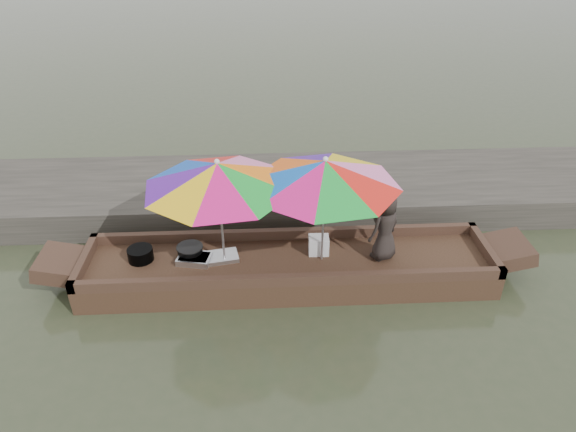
{
  "coord_description": "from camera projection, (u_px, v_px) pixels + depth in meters",
  "views": [
    {
      "loc": [
        -0.32,
        -5.8,
        4.54
      ],
      "look_at": [
        0.0,
        0.1,
        1.0
      ],
      "focal_mm": 32.0,
      "sensor_mm": 36.0,
      "label": 1
    }
  ],
  "objects": [
    {
      "name": "water",
      "position": [
        288.0,
        280.0,
        7.31
      ],
      "size": [
        80.0,
        80.0,
        0.0
      ],
      "primitive_type": "plane",
      "color": "#323A26",
      "rests_on": "ground"
    },
    {
      "name": "dock",
      "position": [
        282.0,
        191.0,
        9.07
      ],
      "size": [
        22.0,
        2.2,
        0.5
      ],
      "primitive_type": "cube",
      "color": "#2D2B26",
      "rests_on": "ground"
    },
    {
      "name": "boat_hull",
      "position": [
        288.0,
        270.0,
        7.22
      ],
      "size": [
        5.67,
        1.2,
        0.35
      ],
      "primitive_type": "cube",
      "color": "black",
      "rests_on": "water"
    },
    {
      "name": "cooking_pot",
      "position": [
        140.0,
        254.0,
        7.09
      ],
      "size": [
        0.35,
        0.35,
        0.18
      ],
      "primitive_type": "cylinder",
      "color": "black",
      "rests_on": "boat_hull"
    },
    {
      "name": "tray_crayfish",
      "position": [
        195.0,
        259.0,
        7.07
      ],
      "size": [
        0.5,
        0.39,
        0.09
      ],
      "primitive_type": "cube",
      "rotation": [
        0.0,
        0.0,
        -0.2
      ],
      "color": "silver",
      "rests_on": "boat_hull"
    },
    {
      "name": "tray_scallop",
      "position": [
        222.0,
        257.0,
        7.14
      ],
      "size": [
        0.5,
        0.39,
        0.06
      ],
      "primitive_type": "cube",
      "rotation": [
        0.0,
        0.0,
        0.19
      ],
      "color": "silver",
      "rests_on": "boat_hull"
    },
    {
      "name": "charcoal_grill",
      "position": [
        190.0,
        252.0,
        7.15
      ],
      "size": [
        0.35,
        0.35,
        0.16
      ],
      "primitive_type": "cylinder",
      "color": "black",
      "rests_on": "boat_hull"
    },
    {
      "name": "supply_bag",
      "position": [
        319.0,
        245.0,
        7.21
      ],
      "size": [
        0.29,
        0.23,
        0.26
      ],
      "primitive_type": "cube",
      "rotation": [
        0.0,
        0.0,
        -0.04
      ],
      "color": "silver",
      "rests_on": "boat_hull"
    },
    {
      "name": "vendor",
      "position": [
        385.0,
        227.0,
        6.94
      ],
      "size": [
        0.58,
        0.53,
        0.99
      ],
      "primitive_type": "imported",
      "rotation": [
        0.0,
        0.0,
        3.72
      ],
      "color": "black",
      "rests_on": "boat_hull"
    },
    {
      "name": "umbrella_bow",
      "position": [
        221.0,
        214.0,
        6.69
      ],
      "size": [
        2.37,
        2.37,
        1.55
      ],
      "primitive_type": null,
      "rotation": [
        0.0,
        0.0,
        -0.25
      ],
      "color": "orange",
      "rests_on": "boat_hull"
    },
    {
      "name": "umbrella_stern",
      "position": [
        323.0,
        211.0,
        6.75
      ],
      "size": [
        2.39,
        2.39,
        1.55
      ],
      "primitive_type": null,
      "rotation": [
        0.0,
        0.0,
        -0.23
      ],
      "color": "pink",
      "rests_on": "boat_hull"
    }
  ]
}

